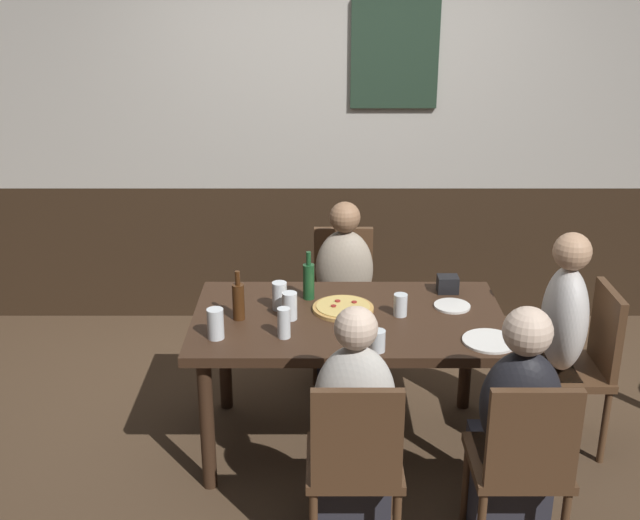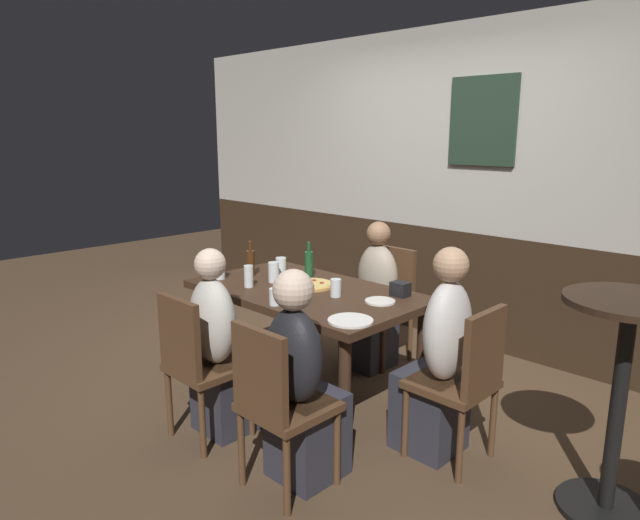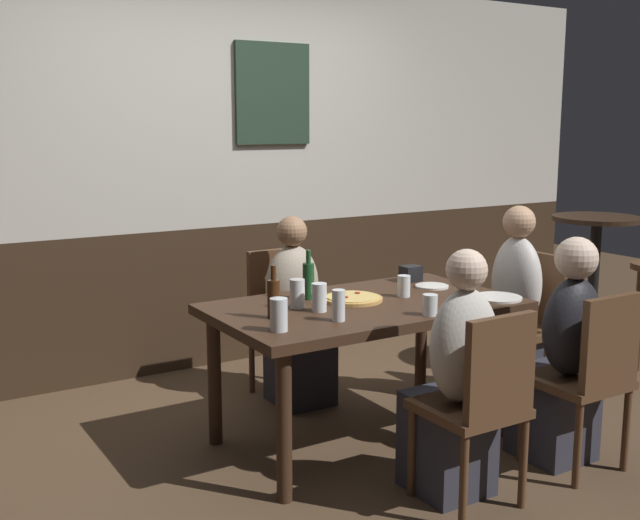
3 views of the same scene
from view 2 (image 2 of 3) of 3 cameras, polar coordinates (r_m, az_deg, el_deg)
name	(u,v)px [view 2 (image 2 of 3)]	position (r m, az deg, el deg)	size (l,w,h in m)	color
ground_plane	(307,392)	(4.01, -1.31, -13.18)	(12.00, 12.00, 0.00)	#4C3826
wall_back	(447,187)	(4.92, 12.68, 7.21)	(6.40, 0.13, 2.60)	#332316
dining_table	(307,301)	(3.77, -1.36, -4.19)	(1.56, 0.90, 0.74)	#382316
chair_mid_far	(386,298)	(4.43, 6.71, -3.80)	(0.40, 0.40, 0.88)	#513521
chair_mid_near	(197,360)	(3.32, -12.30, -9.83)	(0.40, 0.40, 0.88)	#513521
chair_head_east	(464,377)	(3.13, 14.35, -11.33)	(0.40, 0.40, 0.88)	#513521
chair_right_near	(277,399)	(2.81, -4.37, -13.83)	(0.40, 0.40, 0.88)	#513521
person_mid_far	(373,306)	(4.32, 5.36, -4.68)	(0.34, 0.37, 1.11)	#2D2D38
person_mid_near	(221,357)	(3.41, -9.95, -9.56)	(0.34, 0.37, 1.12)	#2D2D38
person_head_east	(438,368)	(3.21, 11.83, -10.61)	(0.37, 0.34, 1.18)	#2D2D38
person_right_near	(301,393)	(2.92, -1.88, -13.22)	(0.34, 0.37, 1.12)	#2D2D38
pizza	(311,285)	(3.81, -0.87, -2.49)	(0.31, 0.31, 0.03)	tan
tumbler_short	(275,298)	(3.41, -4.55, -3.82)	(0.07, 0.07, 0.10)	silver
beer_glass_tall	(281,269)	(4.03, -3.96, -0.89)	(0.07, 0.07, 0.15)	silver
pint_glass_pale	(336,289)	(3.56, 1.60, -2.92)	(0.07, 0.07, 0.11)	silver
highball_clear	(219,270)	(4.05, -10.11, -1.00)	(0.08, 0.08, 0.15)	silver
beer_glass_half	(274,273)	(3.92, -4.70, -1.36)	(0.07, 0.07, 0.14)	silver
pint_glass_stout	(249,278)	(3.81, -7.21, -1.79)	(0.06, 0.06, 0.15)	silver
beer_bottle_green	(309,264)	(4.01, -1.13, -0.37)	(0.06, 0.06, 0.26)	#194723
beer_bottle_brown	(251,262)	(4.10, -7.01, -0.22)	(0.06, 0.06, 0.25)	#42230F
plate_white_large	(350,321)	(3.12, 3.09, -6.12)	(0.25, 0.25, 0.01)	white
plate_white_small	(380,301)	(3.48, 6.07, -4.16)	(0.19, 0.19, 0.01)	white
condiment_caddy	(400,289)	(3.61, 8.10, -2.91)	(0.11, 0.09, 0.09)	black
side_bar_table	(620,391)	(2.94, 27.98, -11.56)	(0.56, 0.56, 1.05)	black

